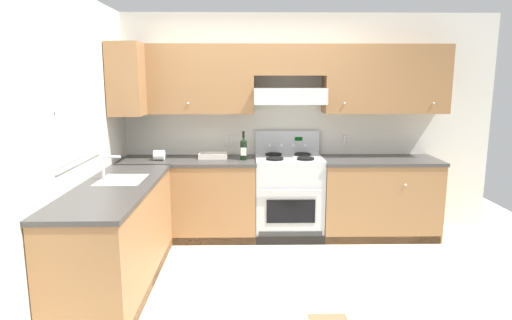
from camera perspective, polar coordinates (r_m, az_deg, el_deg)
name	(u,v)px	position (r m, az deg, el deg)	size (l,w,h in m)	color
ground_plane	(260,284)	(4.10, 0.51, -15.70)	(7.04, 7.04, 0.00)	beige
wall_back	(292,107)	(5.24, 4.64, 6.82)	(4.68, 0.57, 2.55)	silver
wall_left	(80,132)	(4.21, -21.77, 3.36)	(0.47, 4.00, 2.55)	silver
counter_back_run	(277,198)	(5.12, 2.77, -4.94)	(3.60, 0.65, 0.91)	olive
counter_left_run	(117,236)	(4.09, -17.42, -9.32)	(0.63, 1.91, 1.13)	olive
stove	(289,196)	(5.13, 4.21, -4.60)	(0.76, 0.62, 1.20)	#B7BABC
wine_bottle	(244,148)	(4.94, -1.61, 1.50)	(0.08, 0.08, 0.32)	black
bowl	(213,156)	(5.09, -5.52, 0.48)	(0.32, 0.21, 0.06)	beige
paper_towel_roll	(159,155)	(5.05, -12.36, 0.61)	(0.12, 0.11, 0.11)	white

